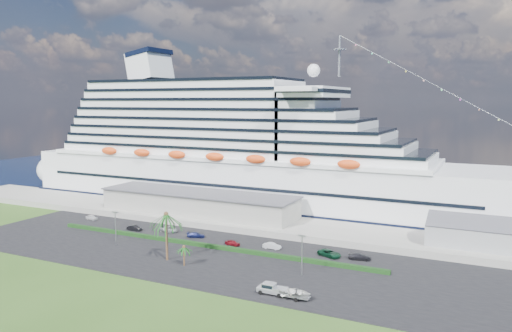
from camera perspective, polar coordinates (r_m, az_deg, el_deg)
The scene contains 22 objects.
ground at distance 104.65m, azimuth -6.91°, elevation -12.04°, with size 420.00×420.00×0.00m, color #2E4F1A.
asphalt_lot at distance 113.51m, azimuth -3.84°, elevation -10.39°, with size 140.00×38.00×0.12m, color black.
wharf at distance 138.18m, azimuth 2.19°, elevation -6.75°, with size 240.00×20.00×1.80m, color gray.
water at distance 222.07m, azimuth 11.64°, elevation -1.71°, with size 420.00×160.00×0.02m, color black.
cruise_ship at distance 165.89m, azimuth -1.23°, elevation 1.19°, with size 191.00×38.00×54.00m.
terminal_building at distance 148.86m, azimuth -6.66°, elevation -4.14°, with size 61.00×15.00×6.30m.
port_shed at distance 126.30m, azimuth 24.50°, elevation -7.17°, with size 24.00×12.31×7.37m.
hedge at distance 121.40m, azimuth -5.97°, elevation -8.97°, with size 88.00×1.10×0.90m, color black.
lamp_post_left at distance 125.71m, azimuth -15.77°, elevation -6.39°, with size 1.60×0.35×8.27m.
lamp_post_right at distance 101.14m, azimuth 5.28°, elevation -9.52°, with size 1.60×0.35×8.27m.
palm_tall at distance 110.69m, azimuth -10.22°, elevation -6.05°, with size 8.82×8.82×11.13m.
palm_short at distance 107.86m, azimuth -8.24°, elevation -9.41°, with size 3.53×3.53×4.56m.
parked_car_0 at distance 154.88m, azimuth -18.26°, elevation -5.61°, with size 1.61×4.00×1.36m, color white.
parked_car_1 at distance 139.12m, azimuth -13.73°, elevation -6.90°, with size 1.48×4.25×1.40m, color black.
parked_car_2 at distance 135.92m, azimuth -9.94°, elevation -7.15°, with size 2.28×4.94×1.37m, color #9DA1A5.
parked_car_3 at distance 129.55m, azimuth -6.87°, elevation -7.83°, with size 1.85×4.54×1.32m, color #161C4E.
parked_car_4 at distance 122.00m, azimuth -2.70°, elevation -8.76°, with size 1.53×3.81×1.30m, color maroon.
parked_car_5 at distance 119.18m, azimuth 1.83°, elevation -9.11°, with size 1.52×4.35×1.43m, color silver.
parked_car_6 at distance 114.65m, azimuth 8.39°, elevation -9.84°, with size 2.58×5.59×1.55m, color #0D3722.
parked_car_7 at distance 113.65m, azimuth 11.75°, elevation -10.10°, with size 2.01×4.95×1.44m, color black.
pickup_truck at distance 92.61m, azimuth 1.86°, elevation -13.82°, with size 5.71×2.28×2.01m.
boat_trailer at distance 90.65m, azimuth 4.55°, elevation -14.24°, with size 6.47×4.24×1.85m.
Camera 1 is at (54.05, -82.55, 34.86)m, focal length 35.00 mm.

